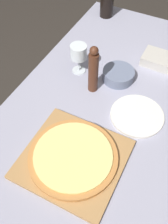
{
  "coord_description": "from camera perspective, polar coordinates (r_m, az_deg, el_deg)",
  "views": [
    {
      "loc": [
        0.23,
        -0.7,
        1.66
      ],
      "look_at": [
        -0.07,
        -0.1,
        0.82
      ],
      "focal_mm": 42.0,
      "sensor_mm": 36.0,
      "label": 1
    }
  ],
  "objects": [
    {
      "name": "ground_plane",
      "position": [
        1.81,
        3.71,
        -14.72
      ],
      "size": [
        12.0,
        12.0,
        0.0
      ],
      "primitive_type": "plane",
      "color": "#2D2823"
    },
    {
      "name": "dining_table",
      "position": [
        1.23,
        5.28,
        -2.12
      ],
      "size": [
        0.89,
        1.62,
        0.76
      ],
      "color": "#9393A8",
      "rests_on": "ground_plane"
    },
    {
      "name": "cutting_board",
      "position": [
        1.01,
        -2.35,
        -10.19
      ],
      "size": [
        0.37,
        0.36,
        0.02
      ],
      "color": "#A87A47",
      "rests_on": "dining_table"
    },
    {
      "name": "pizza",
      "position": [
        1.0,
        -2.39,
        -9.64
      ],
      "size": [
        0.34,
        0.34,
        0.02
      ],
      "color": "#BC7A3D",
      "rests_on": "cutting_board"
    },
    {
      "name": "pepper_mill",
      "position": [
        1.16,
        2.04,
        9.05
      ],
      "size": [
        0.05,
        0.05,
        0.24
      ],
      "color": "#4C2819",
      "rests_on": "dining_table"
    },
    {
      "name": "wine_glass",
      "position": [
        1.26,
        -1.19,
        12.72
      ],
      "size": [
        0.08,
        0.08,
        0.15
      ],
      "color": "silver",
      "rests_on": "dining_table"
    },
    {
      "name": "small_bowl",
      "position": [
        1.29,
        7.48,
        8.02
      ],
      "size": [
        0.15,
        0.15,
        0.05
      ],
      "color": "slate",
      "rests_on": "dining_table"
    },
    {
      "name": "dinner_plate",
      "position": [
        1.15,
        11.46,
        -0.77
      ],
      "size": [
        0.23,
        0.23,
        0.01
      ],
      "color": "silver",
      "rests_on": "dining_table"
    },
    {
      "name": "food_container",
      "position": [
        1.41,
        16.53,
        10.7
      ],
      "size": [
        0.19,
        0.12,
        0.05
      ],
      "color": "#BCB7AD",
      "rests_on": "dining_table"
    }
  ]
}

